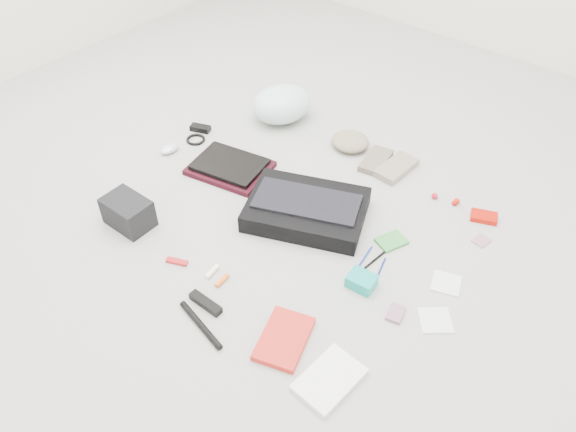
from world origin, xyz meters
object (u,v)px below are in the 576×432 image
Objects in this scene: book_red at (284,339)px; accordion_wallet at (362,281)px; laptop at (230,164)px; camera_bag at (128,212)px; bike_helmet at (282,104)px; messenger_bag at (307,210)px.

accordion_wallet is (0.06, 0.37, 0.01)m from book_red.
laptop is 1.60× the size of camera_bag.
bike_helmet is 1.36× the size of book_red.
book_red is at bearing -28.12° from bike_helmet.
messenger_bag is 1.56× the size of bike_helmet.
accordion_wallet reaches higher than laptop.
camera_bag reaches higher than messenger_bag.
messenger_bag is 0.47m from laptop.
bike_helmet is 1.60× the size of camera_bag.
laptop is 1.36× the size of book_red.
messenger_bag is 0.73m from camera_bag.
accordion_wallet is (0.39, -0.16, -0.01)m from messenger_bag.
messenger_bag reaches higher than accordion_wallet.
book_red is (0.86, -0.03, -0.05)m from camera_bag.
bike_helmet is at bearing 89.91° from camera_bag.
bike_helmet is 1.36m from book_red.
laptop is at bearing -57.94° from bike_helmet.
laptop is at bearing 126.20° from book_red.
book_red is at bearing -81.73° from messenger_bag.
accordion_wallet is (0.92, 0.33, -0.04)m from camera_bag.
laptop is 0.53m from camera_bag.
bike_helmet is 1.16m from accordion_wallet.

